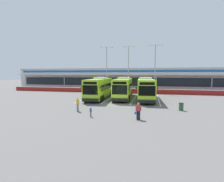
# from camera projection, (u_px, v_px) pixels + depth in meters

# --- Properties ---
(ground_plane) EXTENTS (200.00, 200.00, 0.00)m
(ground_plane) POSITION_uv_depth(u_px,v_px,m) (116.00, 104.00, 24.88)
(ground_plane) COLOR #605E5B
(terminal_building) EXTENTS (70.00, 13.00, 6.00)m
(terminal_building) POSITION_uv_depth(u_px,v_px,m) (134.00, 79.00, 50.68)
(terminal_building) COLOR silver
(terminal_building) RESTS_ON ground
(red_barrier_wall) EXTENTS (60.00, 0.40, 1.10)m
(red_barrier_wall) POSITION_uv_depth(u_px,v_px,m) (129.00, 91.00, 38.89)
(red_barrier_wall) COLOR maroon
(red_barrier_wall) RESTS_ON ground
(coach_bus_leftmost) EXTENTS (3.51, 12.28, 3.78)m
(coach_bus_leftmost) POSITION_uv_depth(u_px,v_px,m) (100.00, 88.00, 30.78)
(coach_bus_leftmost) COLOR #9ED11E
(coach_bus_leftmost) RESTS_ON ground
(coach_bus_left_centre) EXTENTS (3.51, 12.28, 3.78)m
(coach_bus_left_centre) POSITION_uv_depth(u_px,v_px,m) (123.00, 88.00, 31.02)
(coach_bus_left_centre) COLOR #9ED11E
(coach_bus_left_centre) RESTS_ON ground
(coach_bus_centre) EXTENTS (3.51, 12.28, 3.78)m
(coach_bus_centre) POSITION_uv_depth(u_px,v_px,m) (146.00, 89.00, 29.41)
(coach_bus_centre) COLOR #9ED11E
(coach_bus_centre) RESTS_ON ground
(bay_stripe_far_west) EXTENTS (0.14, 13.00, 0.01)m
(bay_stripe_far_west) POSITION_uv_depth(u_px,v_px,m) (89.00, 97.00, 32.10)
(bay_stripe_far_west) COLOR silver
(bay_stripe_far_west) RESTS_ON ground
(bay_stripe_west) EXTENTS (0.14, 13.00, 0.01)m
(bay_stripe_west) POSITION_uv_depth(u_px,v_px,m) (111.00, 98.00, 31.16)
(bay_stripe_west) COLOR silver
(bay_stripe_west) RESTS_ON ground
(bay_stripe_mid_west) EXTENTS (0.14, 13.00, 0.01)m
(bay_stripe_mid_west) POSITION_uv_depth(u_px,v_px,m) (134.00, 99.00, 30.23)
(bay_stripe_mid_west) COLOR silver
(bay_stripe_mid_west) RESTS_ON ground
(bay_stripe_centre) EXTENTS (0.14, 13.00, 0.01)m
(bay_stripe_centre) POSITION_uv_depth(u_px,v_px,m) (159.00, 100.00, 29.30)
(bay_stripe_centre) COLOR silver
(bay_stripe_centre) RESTS_ON ground
(pedestrian_with_handbag) EXTENTS (0.65, 0.38, 1.62)m
(pedestrian_with_handbag) POSITION_uv_depth(u_px,v_px,m) (138.00, 111.00, 16.35)
(pedestrian_with_handbag) COLOR black
(pedestrian_with_handbag) RESTS_ON ground
(pedestrian_in_dark_coat) EXTENTS (0.51, 0.41, 1.62)m
(pedestrian_in_dark_coat) POSITION_uv_depth(u_px,v_px,m) (78.00, 104.00, 19.93)
(pedestrian_in_dark_coat) COLOR slate
(pedestrian_in_dark_coat) RESTS_ON ground
(pedestrian_child) EXTENTS (0.28, 0.27, 1.00)m
(pedestrian_child) POSITION_uv_depth(u_px,v_px,m) (91.00, 112.00, 17.33)
(pedestrian_child) COLOR slate
(pedestrian_child) RESTS_ON ground
(lamp_post_west) EXTENTS (3.24, 0.28, 11.00)m
(lamp_post_west) POSITION_uv_depth(u_px,v_px,m) (107.00, 66.00, 41.80)
(lamp_post_west) COLOR #9E9EA3
(lamp_post_west) RESTS_ON ground
(lamp_post_centre) EXTENTS (3.24, 0.28, 11.00)m
(lamp_post_centre) POSITION_uv_depth(u_px,v_px,m) (128.00, 66.00, 40.72)
(lamp_post_centre) COLOR #9E9EA3
(lamp_post_centre) RESTS_ON ground
(lamp_post_east) EXTENTS (3.24, 0.28, 11.00)m
(lamp_post_east) POSITION_uv_depth(u_px,v_px,m) (155.00, 66.00, 38.79)
(lamp_post_east) COLOR #9E9EA3
(lamp_post_east) RESTS_ON ground
(litter_bin) EXTENTS (0.54, 0.54, 0.93)m
(litter_bin) POSITION_uv_depth(u_px,v_px,m) (181.00, 107.00, 20.39)
(litter_bin) COLOR #2D5133
(litter_bin) RESTS_ON ground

